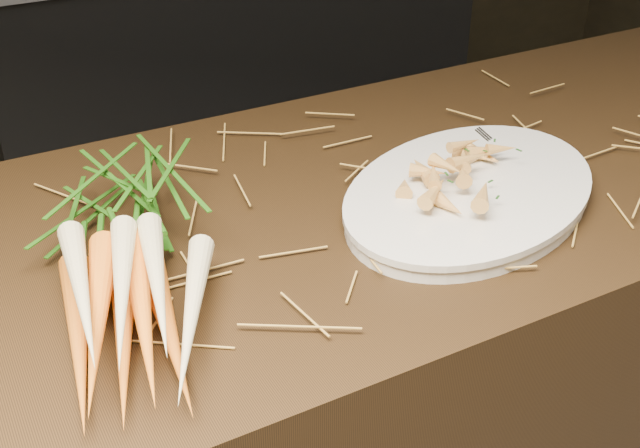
% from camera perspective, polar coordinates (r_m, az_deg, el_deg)
% --- Properties ---
extents(main_counter, '(2.40, 0.70, 0.90)m').
position_cam_1_polar(main_counter, '(1.56, 11.04, -10.01)').
color(main_counter, black).
rests_on(main_counter, ground).
extents(back_counter, '(1.82, 0.62, 0.84)m').
position_cam_1_polar(back_counter, '(3.13, -6.38, 11.89)').
color(back_counter, black).
rests_on(back_counter, ground).
extents(straw_bedding, '(1.40, 0.60, 0.02)m').
position_cam_1_polar(straw_bedding, '(1.30, 13.08, 5.31)').
color(straw_bedding, olive).
rests_on(straw_bedding, main_counter).
extents(root_veg_bunch, '(0.28, 0.55, 0.10)m').
position_cam_1_polar(root_veg_bunch, '(0.99, -13.99, -1.09)').
color(root_veg_bunch, '#CE661A').
rests_on(root_veg_bunch, main_counter).
extents(serving_platter, '(0.52, 0.45, 0.02)m').
position_cam_1_polar(serving_platter, '(1.15, 10.61, 2.00)').
color(serving_platter, white).
rests_on(serving_platter, main_counter).
extents(roasted_veg_heap, '(0.26, 0.23, 0.05)m').
position_cam_1_polar(roasted_veg_heap, '(1.13, 10.79, 3.60)').
color(roasted_veg_heap, '#BC7F37').
rests_on(roasted_veg_heap, serving_platter).
extents(serving_fork, '(0.05, 0.17, 0.00)m').
position_cam_1_polar(serving_fork, '(1.26, 14.89, 5.02)').
color(serving_fork, silver).
rests_on(serving_fork, serving_platter).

